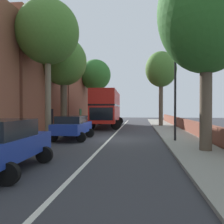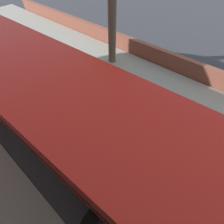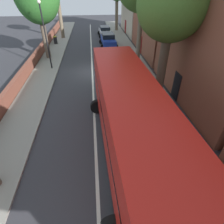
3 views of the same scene
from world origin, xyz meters
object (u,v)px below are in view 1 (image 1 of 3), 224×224
object	(u,v)px
parked_car_blue_left_2	(2,143)
lamppost_right	(175,82)
street_tree_left_6	(48,33)
double_decker_bus	(107,107)
street_tree_right_3	(161,70)
street_tree_left_2	(64,63)
parked_car_blue_left_0	(73,126)
street_tree_right_1	(206,13)
street_tree_left_0	(95,76)

from	to	relation	value
parked_car_blue_left_2	lamppost_right	distance (m)	11.00
street_tree_left_6	lamppost_right	world-z (taller)	street_tree_left_6
double_decker_bus	lamppost_right	world-z (taller)	lamppost_right
street_tree_right_3	street_tree_left_6	xyz separation A→B (m)	(-9.20, -12.39, 0.97)
street_tree_right_3	street_tree_left_2	bearing A→B (deg)	-144.58
street_tree_left_6	lamppost_right	distance (m)	9.86
parked_car_blue_left_0	parked_car_blue_left_2	xyz separation A→B (m)	(0.00, -8.78, 0.05)
street_tree_left_6	lamppost_right	size ratio (longest dim) A/B	1.58
street_tree_right_1	street_tree_left_6	distance (m)	11.19
parked_car_blue_left_0	street_tree_left_6	distance (m)	7.15
street_tree_left_0	lamppost_right	bearing A→B (deg)	-67.48
parked_car_blue_left_2	street_tree_right_3	size ratio (longest dim) A/B	0.53
street_tree_left_0	lamppost_right	distance (m)	23.87
street_tree_left_0	street_tree_right_3	bearing A→B (deg)	-40.06
parked_car_blue_left_0	street_tree_left_6	size ratio (longest dim) A/B	0.44
street_tree_left_0	street_tree_right_1	world-z (taller)	street_tree_right_1
street_tree_left_6	lamppost_right	xyz separation A→B (m)	(8.92, -1.59, -3.89)
street_tree_right_1	street_tree_left_0	bearing A→B (deg)	111.44
parked_car_blue_left_0	parked_car_blue_left_2	distance (m)	8.78
double_decker_bus	lamppost_right	size ratio (longest dim) A/B	1.83
street_tree_right_1	parked_car_blue_left_0	bearing A→B (deg)	151.40
street_tree_right_3	street_tree_left_0	bearing A→B (deg)	139.94
parked_car_blue_left_0	street_tree_left_0	size ratio (longest dim) A/B	0.46
parked_car_blue_left_0	lamppost_right	xyz separation A→B (m)	(6.80, -0.61, 2.87)
parked_car_blue_left_2	street_tree_left_2	xyz separation A→B (m)	(-2.64, 15.23, 5.53)
double_decker_bus	street_tree_left_6	xyz separation A→B (m)	(-2.92, -10.87, 5.34)
street_tree_left_2	street_tree_left_6	distance (m)	5.62
double_decker_bus	parked_car_blue_left_2	size ratio (longest dim) A/B	2.50
street_tree_left_2	street_tree_left_6	world-z (taller)	street_tree_left_6
parked_car_blue_left_2	street_tree_right_1	size ratio (longest dim) A/B	0.48
parked_car_blue_left_2	lamppost_right	xyz separation A→B (m)	(6.80, 8.17, 2.82)
parked_car_blue_left_0	street_tree_left_2	size ratio (longest dim) A/B	0.50
double_decker_bus	parked_car_blue_left_2	world-z (taller)	double_decker_bus
parked_car_blue_left_2	street_tree_left_6	bearing A→B (deg)	102.26
parked_car_blue_left_2	parked_car_blue_left_0	bearing A→B (deg)	90.02
parked_car_blue_left_2	street_tree_left_6	size ratio (longest dim) A/B	0.46
double_decker_bus	street_tree_left_6	size ratio (longest dim) A/B	1.16
parked_car_blue_left_0	street_tree_left_0	xyz separation A→B (m)	(-2.25, 21.21, 6.30)
street_tree_left_2	street_tree_right_1	bearing A→B (deg)	-45.79
street_tree_left_2	street_tree_left_6	size ratio (longest dim) A/B	0.88
street_tree_left_0	street_tree_left_6	bearing A→B (deg)	-89.64
double_decker_bus	street_tree_right_3	bearing A→B (deg)	13.60
double_decker_bus	parked_car_blue_left_2	xyz separation A→B (m)	(-0.80, -20.62, -1.37)
parked_car_blue_left_0	street_tree_left_6	xyz separation A→B (m)	(-2.12, 0.98, 6.76)
parked_car_blue_left_0	lamppost_right	size ratio (longest dim) A/B	0.70
parked_car_blue_left_0	street_tree_right_3	distance (m)	16.20
double_decker_bus	street_tree_right_1	xyz separation A→B (m)	(6.94, -16.07, 4.35)
parked_car_blue_left_0	street_tree_left_0	distance (m)	22.24
street_tree_right_1	lamppost_right	xyz separation A→B (m)	(-0.94, 3.61, -2.90)
double_decker_bus	lamppost_right	distance (m)	13.90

